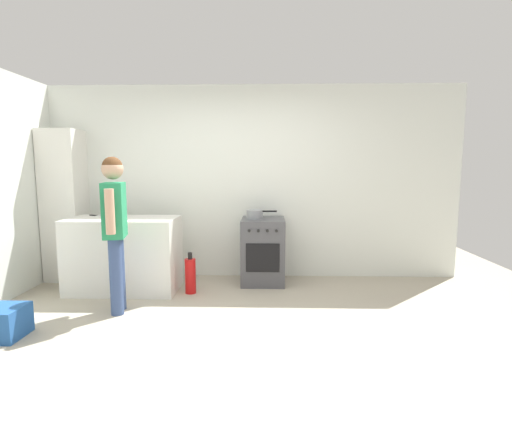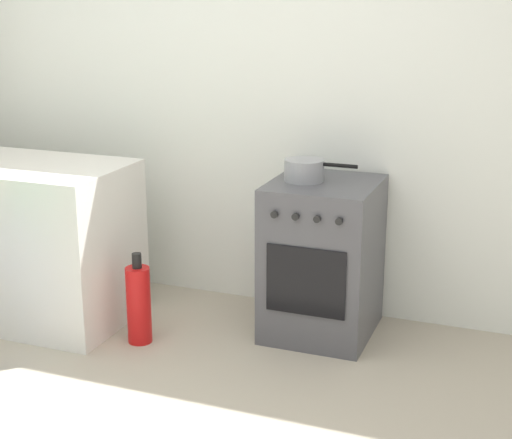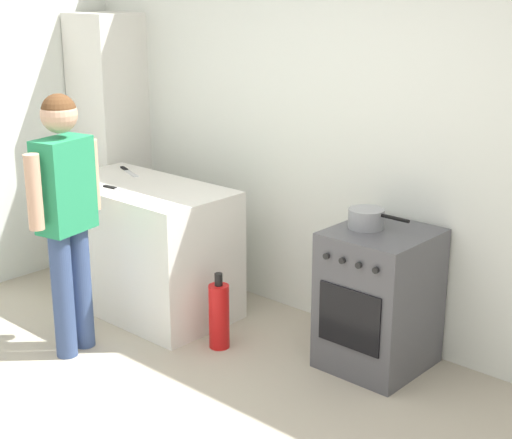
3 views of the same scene
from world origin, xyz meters
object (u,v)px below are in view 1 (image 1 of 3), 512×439
object	(u,v)px
knife_paring	(111,220)
person	(115,221)
oven_left	(263,251)
knife_carving	(99,216)
pot	(255,214)
larder_cabinet	(65,206)
fire_extinguisher	(190,276)

from	to	relation	value
knife_paring	person	bearing A→B (deg)	-64.85
oven_left	knife_carving	distance (m)	2.13
pot	person	size ratio (longest dim) A/B	0.24
oven_left	knife_paring	xyz separation A→B (m)	(-1.77, -0.56, 0.48)
knife_carving	person	distance (m)	1.08
knife_paring	larder_cabinet	world-z (taller)	larder_cabinet
fire_extinguisher	larder_cabinet	world-z (taller)	larder_cabinet
knife_carving	oven_left	bearing A→B (deg)	5.34
pot	larder_cabinet	world-z (taller)	larder_cabinet
knife_carving	larder_cabinet	xyz separation A→B (m)	(-0.58, 0.30, 0.10)
knife_carving	person	bearing A→B (deg)	-59.03
pot	knife_paring	xyz separation A→B (m)	(-1.66, -0.55, -0.00)
knife_carving	fire_extinguisher	bearing A→B (deg)	-13.40
oven_left	pot	world-z (taller)	pot
knife_paring	pot	bearing A→B (deg)	18.33
pot	fire_extinguisher	size ratio (longest dim) A/B	0.78
knife_paring	fire_extinguisher	bearing A→B (deg)	5.33
larder_cabinet	knife_carving	bearing A→B (deg)	-26.79
oven_left	knife_carving	xyz separation A→B (m)	(-2.07, -0.19, 0.48)
fire_extinguisher	pot	bearing A→B (deg)	31.49
fire_extinguisher	oven_left	bearing A→B (deg)	28.78
fire_extinguisher	knife_paring	bearing A→B (deg)	-174.67
knife_paring	larder_cabinet	distance (m)	1.11
larder_cabinet	fire_extinguisher	bearing A→B (deg)	-18.05
oven_left	fire_extinguisher	xyz separation A→B (m)	(-0.87, -0.48, -0.21)
oven_left	pot	distance (m)	0.49
oven_left	fire_extinguisher	size ratio (longest dim) A/B	1.70
knife_paring	larder_cabinet	xyz separation A→B (m)	(-0.88, 0.66, 0.09)
oven_left	pot	bearing A→B (deg)	-174.31
oven_left	person	distance (m)	1.95
person	knife_paring	bearing A→B (deg)	115.15
person	larder_cabinet	bearing A→B (deg)	133.06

